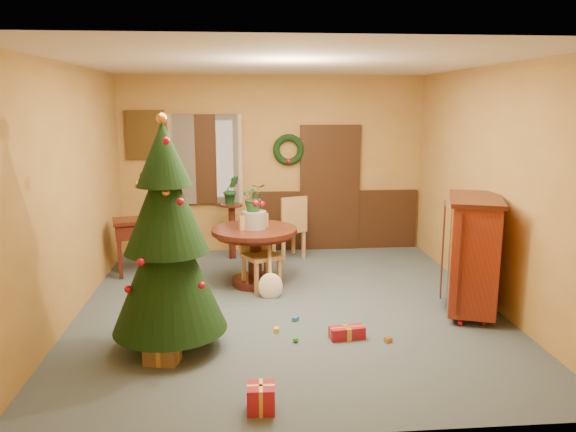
{
  "coord_description": "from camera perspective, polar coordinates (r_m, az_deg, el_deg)",
  "views": [
    {
      "loc": [
        -0.56,
        -6.52,
        2.46
      ],
      "look_at": [
        0.04,
        0.4,
        1.05
      ],
      "focal_mm": 35.0,
      "sensor_mm": 36.0,
      "label": 1
    }
  ],
  "objects": [
    {
      "name": "plant_stand",
      "position": [
        8.96,
        -5.71,
        -0.89
      ],
      "size": [
        0.34,
        0.34,
        0.88
      ],
      "color": "black",
      "rests_on": "floor"
    },
    {
      "name": "dining_table",
      "position": [
        7.62,
        -3.41,
        -3.01
      ],
      "size": [
        1.16,
        1.16,
        0.8
      ],
      "color": "black",
      "rests_on": "floor"
    },
    {
      "name": "gift_b",
      "position": [
        4.78,
        -2.76,
        -17.98
      ],
      "size": [
        0.23,
        0.23,
        0.23
      ],
      "color": "maroon",
      "rests_on": "floor"
    },
    {
      "name": "chair_near",
      "position": [
        7.52,
        -3.03,
        -3.43
      ],
      "size": [
        0.58,
        0.58,
        0.99
      ],
      "color": "#A17840",
      "rests_on": "floor"
    },
    {
      "name": "sideboard",
      "position": [
        6.93,
        18.26,
        -3.45
      ],
      "size": [
        0.91,
        1.22,
        1.39
      ],
      "color": "#63170B",
      "rests_on": "floor"
    },
    {
      "name": "toy_b",
      "position": [
        5.99,
        0.78,
        -12.46
      ],
      "size": [
        0.06,
        0.06,
        0.06
      ],
      "primitive_type": "sphere",
      "color": "#258A26",
      "rests_on": "floor"
    },
    {
      "name": "toy_e",
      "position": [
        6.09,
        10.13,
        -12.29
      ],
      "size": [
        0.09,
        0.08,
        0.05
      ],
      "primitive_type": "cube",
      "rotation": [
        0.0,
        0.0,
        0.56
      ],
      "color": "orange",
      "rests_on": "floor"
    },
    {
      "name": "writing_desk",
      "position": [
        8.37,
        -14.15,
        -1.59
      ],
      "size": [
        1.01,
        0.66,
        0.82
      ],
      "color": "black",
      "rests_on": "floor"
    },
    {
      "name": "room_envelope",
      "position": [
        9.35,
        -0.24,
        3.2
      ],
      "size": [
        5.5,
        5.5,
        5.5
      ],
      "color": "#333F4A",
      "rests_on": "ground"
    },
    {
      "name": "chair_far",
      "position": [
        8.91,
        0.28,
        -0.94
      ],
      "size": [
        0.57,
        0.57,
        1.02
      ],
      "color": "#A17840",
      "rests_on": "floor"
    },
    {
      "name": "toy_c",
      "position": [
        6.24,
        -1.18,
        -11.49
      ],
      "size": [
        0.07,
        0.09,
        0.05
      ],
      "primitive_type": "cube",
      "rotation": [
        0.0,
        0.0,
        1.36
      ],
      "color": "gold",
      "rests_on": "floor"
    },
    {
      "name": "christmas_tree",
      "position": [
        5.65,
        -12.19,
        -2.5
      ],
      "size": [
        1.15,
        1.15,
        2.37
      ],
      "color": "#382111",
      "rests_on": "floor"
    },
    {
      "name": "gift_a",
      "position": [
        5.68,
        -12.64,
        -13.55
      ],
      "size": [
        0.36,
        0.29,
        0.17
      ],
      "color": "brown",
      "rests_on": "floor"
    },
    {
      "name": "toy_a",
      "position": [
        6.53,
        0.76,
        -10.41
      ],
      "size": [
        0.09,
        0.09,
        0.05
      ],
      "primitive_type": "cube",
      "rotation": [
        0.0,
        0.0,
        0.89
      ],
      "color": "#2562A4",
      "rests_on": "floor"
    },
    {
      "name": "gift_c",
      "position": [
        6.1,
        -13.83,
        -12.05
      ],
      "size": [
        0.27,
        0.28,
        0.13
      ],
      "color": "brown",
      "rests_on": "floor"
    },
    {
      "name": "urn",
      "position": [
        7.54,
        -3.44,
        -0.38
      ],
      "size": [
        0.32,
        0.32,
        0.24
      ],
      "primitive_type": "cylinder",
      "color": "slate",
      "rests_on": "dining_table"
    },
    {
      "name": "toy_d",
      "position": [
        6.69,
        17.1,
        -10.36
      ],
      "size": [
        0.06,
        0.06,
        0.06
      ],
      "primitive_type": "sphere",
      "color": "red",
      "rests_on": "floor"
    },
    {
      "name": "centerpiece_plant",
      "position": [
        7.49,
        -3.47,
        1.91
      ],
      "size": [
        0.34,
        0.29,
        0.38
      ],
      "primitive_type": "imported",
      "color": "#1E4C23",
      "rests_on": "urn"
    },
    {
      "name": "guitar",
      "position": [
        7.16,
        -1.81,
        -5.5
      ],
      "size": [
        0.39,
        0.53,
        0.72
      ],
      "primitive_type": null,
      "rotation": [
        -0.49,
        0.0,
        0.17
      ],
      "color": "white",
      "rests_on": "floor"
    },
    {
      "name": "gift_d",
      "position": [
        6.1,
        6.02,
        -11.7
      ],
      "size": [
        0.39,
        0.2,
        0.13
      ],
      "color": "maroon",
      "rests_on": "floor"
    },
    {
      "name": "stand_plant",
      "position": [
        8.86,
        -5.78,
        2.67
      ],
      "size": [
        0.31,
        0.28,
        0.46
      ],
      "primitive_type": "imported",
      "rotation": [
        0.0,
        0.0,
        0.34
      ],
      "color": "#19471E",
      "rests_on": "plant_stand"
    }
  ]
}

